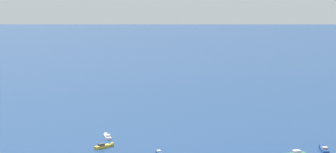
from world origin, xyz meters
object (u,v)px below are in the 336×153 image
at_px(motorboat_inshore, 324,149).
at_px(motorboat_outer_ring_b, 105,146).
at_px(motorboat_far_port, 160,153).
at_px(motorboat_near_centre, 107,136).

height_order(motorboat_inshore, motorboat_outer_ring_b, motorboat_inshore).
relative_size(motorboat_far_port, motorboat_inshore, 0.71).
bearing_deg(motorboat_outer_ring_b, motorboat_near_centre, -132.38).
relative_size(motorboat_far_port, motorboat_outer_ring_b, 0.71).
bearing_deg(motorboat_inshore, motorboat_outer_ring_b, -48.31).
height_order(motorboat_far_port, motorboat_outer_ring_b, motorboat_outer_ring_b).
relative_size(motorboat_near_centre, motorboat_far_port, 1.36).
height_order(motorboat_near_centre, motorboat_far_port, motorboat_near_centre).
relative_size(motorboat_inshore, motorboat_outer_ring_b, 0.99).
height_order(motorboat_near_centre, motorboat_inshore, motorboat_inshore).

